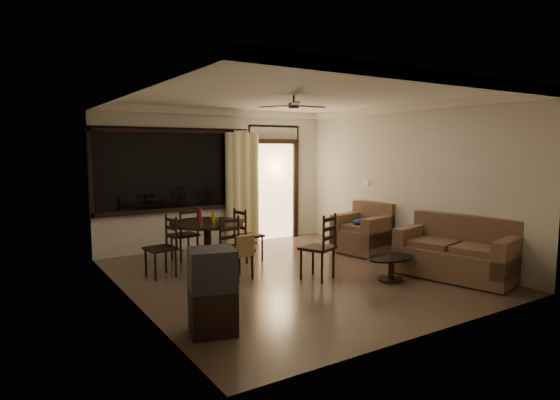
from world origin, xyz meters
TOP-DOWN VIEW (x-y plane):
  - ground at (0.00, 0.00)m, footprint 5.50×5.50m
  - room_shell at (0.59, 1.77)m, footprint 5.50×6.70m
  - dining_table at (-0.96, 1.13)m, footprint 1.25×1.25m
  - dining_chair_west at (-1.79, 1.02)m, footprint 0.47×0.47m
  - dining_chair_east at (-0.13, 1.24)m, footprint 0.47×0.47m
  - dining_chair_south at (-0.85, 0.28)m, footprint 0.47×0.52m
  - dining_chair_north at (-1.07, 1.91)m, footprint 0.47×0.47m
  - tv_cabinet at (-2.05, -1.48)m, footprint 0.58×0.55m
  - sofa at (2.12, -1.47)m, footprint 1.30×1.89m
  - armchair at (2.11, 0.63)m, footprint 1.09×1.09m
  - coffee_table at (1.09, -1.05)m, footprint 0.83×0.50m
  - side_chair at (0.20, -0.38)m, footprint 0.59×0.59m

SIDE VIEW (x-z plane):
  - ground at x=0.00m, z-range 0.00..0.00m
  - coffee_table at x=1.09m, z-range 0.06..0.42m
  - dining_chair_west at x=-1.79m, z-range -0.19..0.76m
  - dining_chair_east at x=-0.13m, z-range -0.19..0.76m
  - dining_chair_north at x=-1.07m, z-range -0.19..0.76m
  - side_chair at x=0.20m, z-range -0.21..0.81m
  - dining_chair_south at x=-0.85m, z-range -0.17..0.78m
  - sofa at x=2.12m, z-range -0.09..0.83m
  - armchair at x=2.11m, z-range -0.08..0.85m
  - tv_cabinet at x=-2.05m, z-range 0.00..0.94m
  - dining_table at x=-0.96m, z-range 0.12..1.12m
  - room_shell at x=0.59m, z-range -0.92..4.58m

